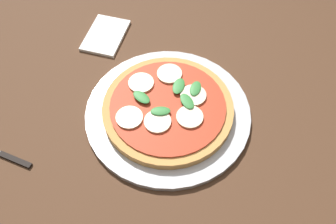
# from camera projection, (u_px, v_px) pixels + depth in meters

# --- Properties ---
(ground_plane) EXTENTS (6.00, 6.00, 0.00)m
(ground_plane) POSITION_uv_depth(u_px,v_px,m) (160.00, 213.00, 1.42)
(ground_plane) COLOR #2D2B28
(dining_table) EXTENTS (1.28, 1.10, 0.70)m
(dining_table) POSITION_uv_depth(u_px,v_px,m) (156.00, 124.00, 0.91)
(dining_table) COLOR #4C301E
(dining_table) RESTS_ON ground_plane
(serving_tray) EXTENTS (0.36, 0.36, 0.01)m
(serving_tray) POSITION_uv_depth(u_px,v_px,m) (168.00, 113.00, 0.82)
(serving_tray) COLOR silver
(serving_tray) RESTS_ON dining_table
(pizza) EXTENTS (0.28, 0.28, 0.03)m
(pizza) POSITION_uv_depth(u_px,v_px,m) (168.00, 108.00, 0.81)
(pizza) COLOR tan
(pizza) RESTS_ON serving_tray
(napkin) EXTENTS (0.14, 0.10, 0.01)m
(napkin) POSITION_uv_depth(u_px,v_px,m) (106.00, 35.00, 0.96)
(napkin) COLOR white
(napkin) RESTS_ON dining_table
(knife) EXTENTS (0.02, 0.17, 0.01)m
(knife) POSITION_uv_depth(u_px,v_px,m) (4.00, 155.00, 0.76)
(knife) COLOR black
(knife) RESTS_ON dining_table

